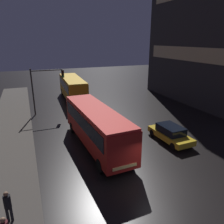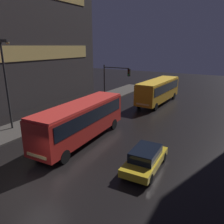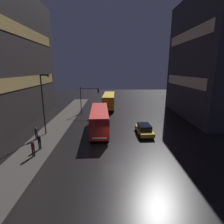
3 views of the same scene
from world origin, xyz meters
The scene contains 11 objects.
ground_plane centered at (0.00, 0.00, 0.00)m, with size 120.00×120.00×0.00m, color black.
sidewalk_left centered at (-9.00, 10.00, 0.07)m, with size 4.00×48.00×0.15m.
building_right_block centered at (18.44, 15.06, 10.87)m, with size 10.07×19.31×21.75m.
bus_near centered at (-2.03, 6.73, 2.06)m, with size 2.99×10.42×3.34m.
bus_far centered at (-0.71, 22.50, 2.04)m, with size 2.96×10.35×3.32m.
car_taxi centered at (4.40, 5.29, 0.75)m, with size 2.07×4.50×1.45m.
pedestrian_near centered at (-8.52, 0.39, 1.16)m, with size 0.39×0.39×1.73m.
pedestrian_mid centered at (-8.53, -1.28, 1.16)m, with size 0.47×0.47×1.73m.
pedestrian_far centered at (-10.06, 3.27, 1.15)m, with size 0.54×0.54×1.68m.
traffic_light_main centered at (-5.03, 17.30, 3.83)m, with size 3.84×0.35×5.55m.
street_lamp_sidewalk centered at (-9.38, 5.32, 5.59)m, with size 1.25×0.36×8.33m.
Camera 3 is at (-0.51, -18.13, 9.11)m, focal length 28.00 mm.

